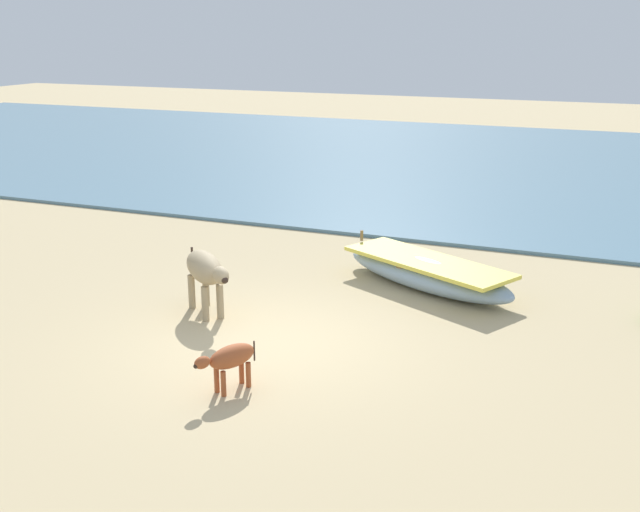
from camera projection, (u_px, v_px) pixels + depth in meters
ground at (270, 343)px, 11.47m from camera, size 80.00×80.00×0.00m
sea_water at (483, 165)px, 25.73m from camera, size 60.00×20.00×0.08m
fishing_boat_0 at (427, 273)px, 13.79m from camera, size 3.74×2.58×0.72m
cow_adult_dun at (206, 271)px, 12.40m from camera, size 1.38×1.23×1.03m
calf_near_rust at (230, 359)px, 9.87m from camera, size 0.57×0.90×0.61m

